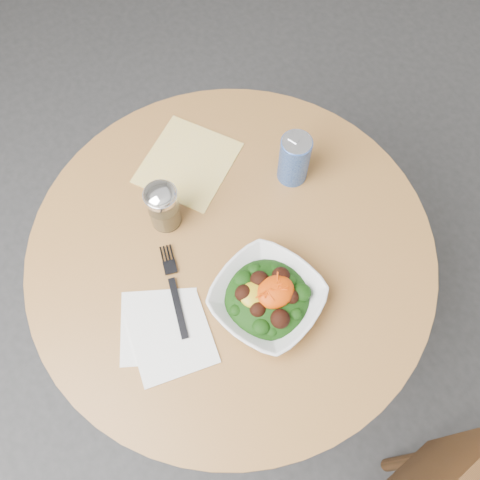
{
  "coord_description": "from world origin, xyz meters",
  "views": [
    {
      "loc": [
        -0.24,
        -0.41,
        1.82
      ],
      "look_at": [
        0.01,
        -0.01,
        0.81
      ],
      "focal_mm": 40.0,
      "sensor_mm": 36.0,
      "label": 1
    }
  ],
  "objects": [
    {
      "name": "salad_bowl",
      "position": [
        -0.0,
        -0.14,
        0.78
      ],
      "size": [
        0.27,
        0.27,
        0.08
      ],
      "color": "silver",
      "rests_on": "table"
    },
    {
      "name": "table",
      "position": [
        0.0,
        0.0,
        0.55
      ],
      "size": [
        0.9,
        0.9,
        0.75
      ],
      "color": "black",
      "rests_on": "ground"
    },
    {
      "name": "paper_napkins",
      "position": [
        -0.21,
        -0.08,
        0.75
      ],
      "size": [
        0.22,
        0.24,
        0.0
      ],
      "color": "white",
      "rests_on": "table"
    },
    {
      "name": "beverage_can",
      "position": [
        0.22,
        0.08,
        0.82
      ],
      "size": [
        0.07,
        0.07,
        0.13
      ],
      "color": "navy",
      "rests_on": "table"
    },
    {
      "name": "ground",
      "position": [
        0.0,
        0.0,
        0.0
      ],
      "size": [
        6.0,
        6.0,
        0.0
      ],
      "primitive_type": "plane",
      "color": "#313134",
      "rests_on": "ground"
    },
    {
      "name": "cloth_napkin",
      "position": [
        0.04,
        0.25,
        0.75
      ],
      "size": [
        0.28,
        0.28,
        0.0
      ],
      "primitive_type": "cube",
      "rotation": [
        0.0,
        0.0,
        0.55
      ],
      "color": "#E0A60B",
      "rests_on": "table"
    },
    {
      "name": "spice_shaker",
      "position": [
        -0.08,
        0.14,
        0.81
      ],
      "size": [
        0.07,
        0.07,
        0.13
      ],
      "color": "silver",
      "rests_on": "table"
    },
    {
      "name": "fork",
      "position": [
        -0.15,
        -0.01,
        0.76
      ],
      "size": [
        0.09,
        0.21,
        0.0
      ],
      "color": "black",
      "rests_on": "table"
    }
  ]
}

